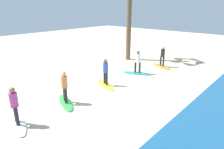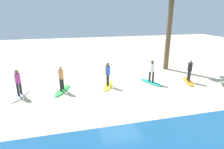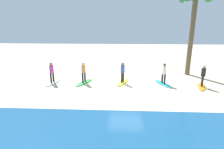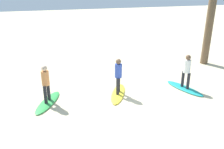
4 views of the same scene
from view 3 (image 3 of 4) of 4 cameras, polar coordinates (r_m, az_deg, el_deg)
ground_plane at (r=13.22m, az=4.37°, el=-5.43°), size 60.00×60.00×0.00m
surfboard_orange at (r=15.76m, az=26.01°, el=-3.34°), size 1.26×2.16×0.09m
surfer_orange at (r=15.48m, az=26.45°, el=0.13°), size 0.32×0.44×1.64m
surfboard_teal at (r=15.31m, az=15.56°, el=-2.80°), size 1.35×2.15×0.09m
surfer_teal at (r=15.03m, az=15.84°, el=0.78°), size 0.32×0.43×1.64m
surfboard_yellow at (r=15.07m, az=3.25°, el=-2.52°), size 1.30×2.16×0.09m
surfer_yellow at (r=14.79m, az=3.31°, el=1.13°), size 0.32×0.44×1.64m
surfboard_green at (r=15.24m, az=-8.67°, el=-2.47°), size 1.36×2.15×0.09m
surfer_green at (r=14.96m, az=-8.83°, el=1.14°), size 0.32×0.43×1.64m
surfboard_white at (r=15.81m, az=-17.93°, el=-2.41°), size 1.09×2.17×0.09m
surfer_white at (r=15.54m, az=-18.23°, el=1.07°), size 0.32×0.45×1.64m
palm_tree at (r=18.46m, az=24.35°, el=19.25°), size 2.88×3.03×7.87m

